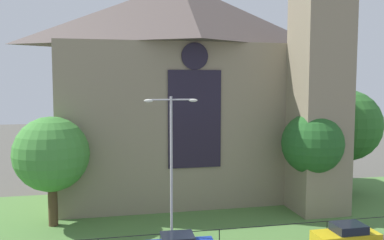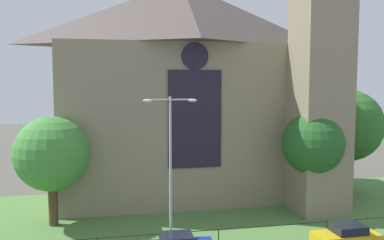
% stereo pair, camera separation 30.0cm
% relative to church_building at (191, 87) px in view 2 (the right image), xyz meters
% --- Properties ---
extents(ground, '(160.00, 160.00, 0.00)m').
position_rel_church_building_xyz_m(ground, '(-1.87, -5.45, -10.27)').
color(ground, '#56544C').
extents(grass_verge, '(120.00, 20.00, 0.01)m').
position_rel_church_building_xyz_m(grass_verge, '(-1.87, -7.45, -10.27)').
color(grass_verge, '#517F3D').
rests_on(grass_verge, ground).
extents(church_building, '(23.20, 16.20, 26.00)m').
position_rel_church_building_xyz_m(church_building, '(0.00, 0.00, 0.00)').
color(church_building, gray).
rests_on(church_building, ground).
extents(iron_railing, '(31.08, 0.07, 1.13)m').
position_rel_church_building_xyz_m(iron_railing, '(-0.77, -12.95, -9.30)').
color(iron_railing, black).
rests_on(iron_railing, ground).
extents(tree_right_near, '(4.98, 4.98, 8.29)m').
position_rel_church_building_xyz_m(tree_right_near, '(8.34, -8.10, -4.56)').
color(tree_right_near, '#423021').
rests_on(tree_right_near, ground).
extents(tree_left_near, '(5.56, 5.56, 8.21)m').
position_rel_church_building_xyz_m(tree_left_near, '(-11.88, -6.57, -4.88)').
color(tree_left_near, '#4C3823').
rests_on(tree_left_near, ground).
extents(tree_right_far, '(7.00, 7.00, 9.99)m').
position_rel_church_building_xyz_m(tree_right_far, '(15.22, -1.83, -3.83)').
color(tree_right_far, '#423021').
rests_on(tree_right_far, ground).
extents(streetlamp_near, '(3.37, 0.26, 9.83)m').
position_rel_church_building_xyz_m(streetlamp_near, '(-3.95, -13.05, -4.17)').
color(streetlamp_near, '#B2B2B7').
rests_on(streetlamp_near, ground).
extents(parked_car_yellow, '(4.21, 2.04, 1.51)m').
position_rel_church_building_xyz_m(parked_car_yellow, '(7.31, -14.81, -9.53)').
color(parked_car_yellow, gold).
rests_on(parked_car_yellow, ground).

